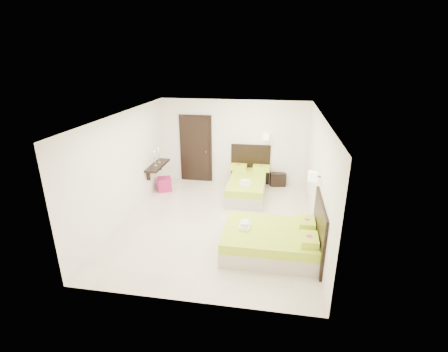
% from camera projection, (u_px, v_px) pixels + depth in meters
% --- Properties ---
extents(floor, '(5.50, 5.50, 0.00)m').
position_uv_depth(floor, '(218.00, 222.00, 7.90)').
color(floor, beige).
rests_on(floor, ground).
extents(bed_single, '(1.21, 2.02, 1.66)m').
position_uv_depth(bed_single, '(247.00, 184.00, 9.40)').
color(bed_single, '#BDB3A2').
rests_on(bed_single, ground).
extents(bed_double, '(1.93, 1.64, 1.59)m').
position_uv_depth(bed_double, '(274.00, 240.00, 6.60)').
color(bed_double, '#BDB3A2').
rests_on(bed_double, ground).
extents(nightstand, '(0.53, 0.49, 0.42)m').
position_uv_depth(nightstand, '(277.00, 178.00, 10.13)').
color(nightstand, black).
rests_on(nightstand, ground).
extents(ottoman, '(0.52, 0.52, 0.39)m').
position_uv_depth(ottoman, '(164.00, 184.00, 9.70)').
color(ottoman, '#A21553').
rests_on(ottoman, ground).
extents(door, '(1.02, 0.15, 2.14)m').
position_uv_depth(door, '(196.00, 149.00, 10.21)').
color(door, black).
rests_on(door, ground).
extents(console_shelf, '(0.35, 1.20, 0.78)m').
position_uv_depth(console_shelf, '(157.00, 165.00, 9.41)').
color(console_shelf, black).
rests_on(console_shelf, ground).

